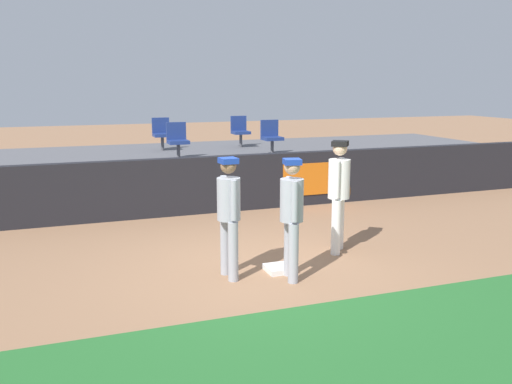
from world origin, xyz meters
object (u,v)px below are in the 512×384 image
at_px(seat_front_center, 177,139).
at_px(seat_back_right, 240,130).
at_px(player_fielder_home, 339,189).
at_px(first_base, 280,269).
at_px(seat_front_right, 271,135).
at_px(seat_back_center, 162,132).
at_px(player_runner_visitor, 229,209).
at_px(player_coach_visitor, 292,210).

relative_size(seat_front_center, seat_back_right, 1.00).
height_order(player_fielder_home, seat_back_right, seat_back_right).
xyz_separation_m(first_base, seat_front_right, (2.03, 5.42, 1.41)).
relative_size(seat_back_center, seat_back_right, 1.00).
relative_size(player_runner_visitor, seat_back_center, 2.04).
height_order(seat_front_center, seat_back_right, same).
distance_m(player_coach_visitor, seat_front_center, 5.80).
bearing_deg(seat_back_right, seat_front_right, -83.70).
height_order(first_base, seat_back_center, seat_back_center).
distance_m(seat_back_center, seat_front_center, 1.80).
bearing_deg(seat_back_right, player_fielder_home, -94.86).
relative_size(player_runner_visitor, player_coach_visitor, 1.00).
bearing_deg(seat_back_right, player_coach_visitor, -103.42).
bearing_deg(seat_back_center, seat_front_right, -37.48).
bearing_deg(seat_front_right, first_base, -110.53).
distance_m(player_runner_visitor, seat_front_center, 5.45).
xyz_separation_m(player_coach_visitor, seat_front_right, (2.01, 5.77, 0.46)).
distance_m(player_runner_visitor, player_coach_visitor, 0.87).
bearing_deg(seat_back_right, seat_back_center, 180.00).
height_order(seat_front_right, seat_back_right, same).
bearing_deg(player_runner_visitor, seat_front_center, 171.23).
bearing_deg(seat_back_right, seat_front_center, -139.75).
height_order(seat_front_right, seat_front_center, same).
bearing_deg(seat_back_right, player_runner_visitor, -109.84).
bearing_deg(player_fielder_home, player_coach_visitor, -15.34).
relative_size(player_fielder_home, player_runner_visitor, 1.06).
bearing_deg(seat_front_center, seat_back_center, 90.72).
xyz_separation_m(seat_back_center, seat_front_center, (0.02, -1.80, 0.00)).
distance_m(seat_front_right, seat_back_center, 2.96).
relative_size(player_coach_visitor, seat_front_center, 2.03).
relative_size(player_fielder_home, seat_front_right, 2.16).
distance_m(first_base, player_runner_visitor, 1.22).
relative_size(player_coach_visitor, seat_back_center, 2.03).
distance_m(player_fielder_home, seat_front_center, 5.11).
xyz_separation_m(first_base, player_fielder_home, (1.27, 0.57, 1.01)).
distance_m(player_coach_visitor, seat_back_right, 7.80).
bearing_deg(player_coach_visitor, seat_front_center, -164.47).
height_order(first_base, player_coach_visitor, player_coach_visitor).
xyz_separation_m(player_fielder_home, seat_back_right, (0.56, 6.65, 0.40)).
bearing_deg(player_runner_visitor, seat_front_right, 148.88).
height_order(player_fielder_home, player_coach_visitor, player_fielder_home).
relative_size(player_runner_visitor, seat_front_center, 2.04).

